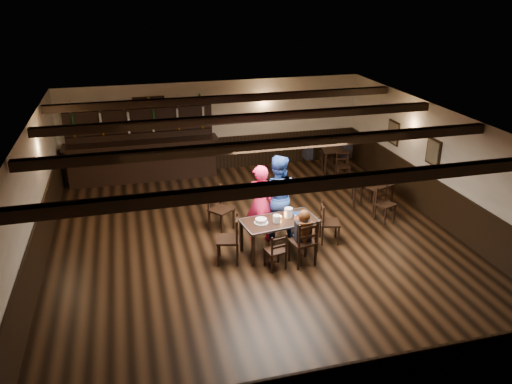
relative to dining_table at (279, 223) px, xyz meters
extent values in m
plane|color=black|center=(-0.34, 0.43, -0.67)|extent=(10.00, 10.00, 0.00)
cube|color=beige|center=(-0.34, 5.43, 0.68)|extent=(9.00, 0.02, 2.70)
cube|color=beige|center=(-0.34, -4.57, 0.68)|extent=(9.00, 0.02, 2.70)
cube|color=beige|center=(-4.84, 0.43, 0.68)|extent=(0.02, 10.00, 2.70)
cube|color=beige|center=(4.16, 0.43, 0.68)|extent=(0.02, 10.00, 2.70)
cube|color=silver|center=(-0.34, 0.43, 2.03)|extent=(9.00, 10.00, 0.02)
cube|color=black|center=(-0.34, 5.40, -0.17)|extent=(9.00, 0.04, 1.00)
cube|color=black|center=(-4.81, 0.43, -0.17)|extent=(0.04, 10.00, 1.00)
cube|color=black|center=(4.13, 0.43, -0.17)|extent=(0.04, 10.00, 1.00)
cube|color=black|center=(-2.24, 5.40, 1.18)|extent=(0.90, 0.03, 1.00)
cube|color=black|center=(-2.24, 5.38, 1.18)|extent=(0.80, 0.02, 0.90)
cube|color=black|center=(4.13, 0.93, 0.93)|extent=(0.03, 0.55, 0.65)
cube|color=#72664C|center=(4.11, 0.93, 0.93)|extent=(0.02, 0.45, 0.55)
cube|color=black|center=(4.13, 2.83, 0.88)|extent=(0.03, 0.55, 0.65)
cube|color=#72664C|center=(4.11, 2.83, 0.88)|extent=(0.02, 0.45, 0.55)
cube|color=black|center=(-0.34, -2.57, 1.93)|extent=(8.90, 0.18, 0.18)
cube|color=black|center=(-0.34, -0.57, 1.93)|extent=(8.90, 0.18, 0.18)
cube|color=black|center=(-0.34, 1.43, 1.93)|extent=(8.90, 0.18, 0.18)
cube|color=black|center=(-0.34, 3.43, 1.93)|extent=(8.90, 0.18, 0.18)
cube|color=black|center=(-0.67, -0.43, -0.32)|extent=(0.07, 0.07, 0.71)
cube|color=black|center=(-0.77, 0.23, -0.32)|extent=(0.07, 0.07, 0.71)
cube|color=black|center=(0.77, -0.23, -0.32)|extent=(0.07, 0.07, 0.71)
cube|color=black|center=(0.67, 0.43, -0.32)|extent=(0.07, 0.07, 0.71)
cube|color=black|center=(0.00, 0.00, 0.06)|extent=(1.67, 1.00, 0.04)
cube|color=#A5A8AD|center=(-0.05, 0.38, 0.06)|extent=(1.56, 0.25, 0.04)
cube|color=#A5A8AD|center=(0.05, -0.38, 0.06)|extent=(1.56, 0.25, 0.04)
cube|color=#A5A8AD|center=(0.77, 0.11, 0.06)|extent=(0.14, 0.78, 0.04)
cube|color=#A5A8AD|center=(-0.77, -0.11, 0.06)|extent=(0.14, 0.78, 0.04)
cube|color=black|center=(-0.14, -0.43, -0.48)|extent=(0.04, 0.04, 0.38)
cube|color=black|center=(-0.07, -0.73, -0.48)|extent=(0.04, 0.04, 0.38)
cube|color=black|center=(-0.45, -0.50, -0.48)|extent=(0.04, 0.04, 0.38)
cube|color=black|center=(-0.39, -0.80, -0.48)|extent=(0.04, 0.04, 0.38)
cube|color=black|center=(-0.26, -0.61, -0.27)|extent=(0.44, 0.43, 0.04)
cube|color=black|center=(-0.23, -0.76, -0.07)|extent=(0.37, 0.11, 0.40)
cube|color=black|center=(-0.23, -0.76, -0.11)|extent=(0.32, 0.09, 0.04)
cube|color=black|center=(-0.23, -0.76, 0.05)|extent=(0.32, 0.09, 0.04)
cube|color=black|center=(0.48, -0.36, -0.43)|extent=(0.05, 0.05, 0.48)
cube|color=black|center=(0.55, -0.73, -0.43)|extent=(0.05, 0.05, 0.48)
cube|color=black|center=(0.09, -0.44, -0.43)|extent=(0.05, 0.05, 0.48)
cube|color=black|center=(0.16, -0.81, -0.43)|extent=(0.05, 0.05, 0.48)
cube|color=black|center=(0.32, -0.58, -0.17)|extent=(0.55, 0.53, 0.04)
cube|color=black|center=(0.36, -0.77, 0.08)|extent=(0.47, 0.13, 0.50)
cube|color=black|center=(0.36, -0.77, 0.03)|extent=(0.40, 0.11, 0.06)
cube|color=black|center=(0.36, -0.77, 0.23)|extent=(0.40, 0.11, 0.06)
cube|color=black|center=(-1.26, 0.13, -0.43)|extent=(0.05, 0.05, 0.48)
cube|color=black|center=(-0.89, 0.04, -0.43)|extent=(0.05, 0.05, 0.48)
cube|color=black|center=(-1.36, -0.26, -0.43)|extent=(0.05, 0.05, 0.48)
cube|color=black|center=(-0.99, -0.36, -0.43)|extent=(0.05, 0.05, 0.48)
cube|color=black|center=(-1.13, -0.11, -0.17)|extent=(0.55, 0.57, 0.04)
cube|color=black|center=(-0.94, -0.16, 0.09)|extent=(0.15, 0.47, 0.50)
cube|color=black|center=(-0.94, -0.16, 0.03)|extent=(0.12, 0.40, 0.06)
cube|color=black|center=(-0.94, -0.16, 0.24)|extent=(0.12, 0.40, 0.06)
cube|color=black|center=(1.34, -0.07, -0.45)|extent=(0.04, 0.04, 0.44)
cube|color=black|center=(1.00, 0.01, -0.45)|extent=(0.04, 0.04, 0.44)
cube|color=black|center=(1.43, 0.29, -0.45)|extent=(0.04, 0.04, 0.44)
cube|color=black|center=(1.09, 0.37, -0.45)|extent=(0.04, 0.04, 0.44)
cube|color=black|center=(1.22, 0.15, -0.21)|extent=(0.51, 0.52, 0.04)
cube|color=black|center=(1.05, 0.19, 0.03)|extent=(0.14, 0.43, 0.47)
cube|color=black|center=(1.05, 0.19, -0.02)|extent=(0.12, 0.37, 0.05)
cube|color=black|center=(1.05, 0.19, 0.17)|extent=(0.12, 0.37, 0.05)
cube|color=black|center=(-1.03, 1.04, -0.43)|extent=(0.06, 0.06, 0.49)
cube|color=black|center=(-1.27, 1.34, -0.43)|extent=(0.06, 0.06, 0.49)
cube|color=black|center=(-0.70, 1.29, -0.43)|extent=(0.06, 0.06, 0.49)
cube|color=black|center=(-0.94, 1.60, -0.43)|extent=(0.06, 0.06, 0.49)
cube|color=black|center=(-0.99, 1.32, -0.16)|extent=(0.66, 0.66, 0.05)
cube|color=black|center=(-1.11, 1.47, 0.10)|extent=(0.40, 0.33, 0.52)
cube|color=black|center=(-1.11, 1.47, 0.05)|extent=(0.34, 0.28, 0.06)
cube|color=black|center=(-1.11, 1.47, 0.26)|extent=(0.34, 0.28, 0.06)
imported|color=#F52868|center=(-0.27, 0.59, 0.22)|extent=(0.68, 0.46, 1.79)
imported|color=navy|center=(0.18, 0.75, 0.29)|extent=(1.13, 1.02, 1.92)
cube|color=black|center=(0.32, -0.47, -0.16)|extent=(0.30, 0.30, 0.12)
cube|color=black|center=(0.32, -0.58, 0.06)|extent=(0.32, 0.19, 0.45)
cylinder|color=black|center=(0.32, -0.58, 0.27)|extent=(0.09, 0.32, 0.32)
sphere|color=#D8A384|center=(0.32, -0.58, 0.41)|extent=(0.20, 0.20, 0.20)
sphere|color=#3D1A0D|center=(0.32, -0.61, 0.42)|extent=(0.24, 0.24, 0.24)
cone|color=#3D1A0D|center=(0.32, -0.71, 0.04)|extent=(0.19, 0.19, 0.56)
cylinder|color=white|center=(-0.40, -0.03, 0.09)|extent=(0.30, 0.30, 0.01)
cylinder|color=white|center=(-0.40, -0.03, 0.14)|extent=(0.24, 0.24, 0.08)
cylinder|color=silver|center=(-0.40, -0.03, 0.12)|extent=(0.25, 0.25, 0.04)
cylinder|color=white|center=(-0.08, -0.07, 0.16)|extent=(0.16, 0.16, 0.15)
cylinder|color=white|center=(0.23, 0.09, 0.18)|extent=(0.17, 0.17, 0.21)
cylinder|color=#A5A8AD|center=(0.06, 0.08, 0.09)|extent=(0.04, 0.04, 0.03)
sphere|color=orange|center=(0.06, 0.08, 0.12)|extent=(0.03, 0.03, 0.03)
cylinder|color=silver|center=(0.34, -0.05, 0.13)|extent=(0.04, 0.04, 0.09)
cylinder|color=#A5A8AD|center=(0.45, -0.04, 0.13)|extent=(0.04, 0.04, 0.09)
cylinder|color=silver|center=(0.27, 0.21, 0.14)|extent=(0.07, 0.07, 0.11)
cube|color=maroon|center=(0.48, -0.01, 0.08)|extent=(0.37, 0.36, 0.00)
cube|color=navy|center=(0.51, 0.22, 0.08)|extent=(0.29, 0.21, 0.00)
cube|color=black|center=(-2.54, 5.08, -0.12)|extent=(4.16, 0.60, 1.10)
cube|color=black|center=(-2.54, 5.08, 0.45)|extent=(4.36, 0.70, 0.05)
cube|color=black|center=(-2.54, 5.35, 0.43)|extent=(4.16, 0.10, 2.20)
cube|color=black|center=(-2.54, 5.25, 0.68)|extent=(4.06, 0.22, 0.03)
cube|color=black|center=(-2.54, 5.25, 1.03)|extent=(4.06, 0.22, 0.03)
cube|color=black|center=(-2.54, 5.25, 1.38)|extent=(4.06, 0.22, 0.03)
cube|color=black|center=(2.93, 1.45, 0.06)|extent=(1.02, 1.02, 0.04)
cube|color=black|center=(2.74, 1.03, -0.32)|extent=(0.05, 0.05, 0.71)
cube|color=black|center=(2.51, 1.64, -0.32)|extent=(0.05, 0.05, 0.71)
cube|color=black|center=(3.35, 1.26, -0.32)|extent=(0.05, 0.05, 0.71)
cube|color=black|center=(3.12, 1.87, -0.32)|extent=(0.05, 0.05, 0.71)
cube|color=black|center=(3.05, 4.21, 0.06)|extent=(0.93, 0.93, 0.04)
cube|color=black|center=(2.66, 3.97, -0.32)|extent=(0.05, 0.05, 0.71)
cube|color=black|center=(2.81, 4.59, -0.32)|extent=(0.05, 0.05, 0.71)
cube|color=black|center=(3.28, 3.82, -0.32)|extent=(0.05, 0.05, 0.71)
cube|color=black|center=(3.43, 4.45, -0.32)|extent=(0.05, 0.05, 0.71)
cube|color=black|center=(2.23, 4.31, 0.03)|extent=(0.24, 0.35, 0.47)
sphere|color=#D8A384|center=(2.23, 4.31, 0.35)|extent=(0.18, 0.18, 0.18)
sphere|color=black|center=(2.23, 4.31, 0.38)|extent=(0.19, 0.19, 0.19)
cube|color=black|center=(3.40, 4.16, 0.05)|extent=(0.26, 0.37, 0.50)
sphere|color=#D8A384|center=(3.40, 4.16, 0.38)|extent=(0.19, 0.19, 0.19)
sphere|color=black|center=(3.40, 4.16, 0.41)|extent=(0.20, 0.20, 0.20)
camera|label=1|loc=(-2.85, -8.95, 4.70)|focal=35.00mm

